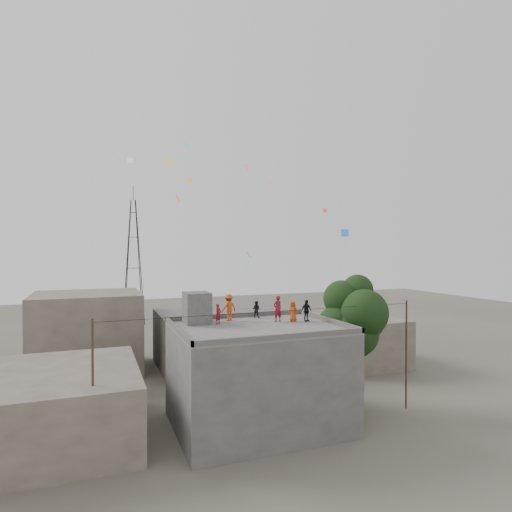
{
  "coord_description": "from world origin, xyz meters",
  "views": [
    {
      "loc": [
        -9.41,
        -24.48,
        10.92
      ],
      "look_at": [
        0.87,
        2.54,
        10.42
      ],
      "focal_mm": 30.0,
      "sensor_mm": 36.0,
      "label": 1
    }
  ],
  "objects_px": {
    "tree": "(354,318)",
    "person_dark_adult": "(306,311)",
    "transmission_tower": "(133,261)",
    "person_red_adult": "(278,309)",
    "stair_head_box": "(197,308)"
  },
  "relations": [
    {
      "from": "stair_head_box",
      "to": "tree",
      "type": "height_order",
      "value": "tree"
    },
    {
      "from": "tree",
      "to": "person_red_adult",
      "type": "xyz_separation_m",
      "value": [
        -5.46,
        0.67,
        0.86
      ]
    },
    {
      "from": "person_red_adult",
      "to": "person_dark_adult",
      "type": "xyz_separation_m",
      "value": [
        1.85,
        -0.53,
        -0.15
      ]
    },
    {
      "from": "stair_head_box",
      "to": "person_red_adult",
      "type": "bearing_deg",
      "value": -14.62
    },
    {
      "from": "person_red_adult",
      "to": "person_dark_adult",
      "type": "height_order",
      "value": "person_red_adult"
    },
    {
      "from": "tree",
      "to": "person_dark_adult",
      "type": "relative_size",
      "value": 6.4
    },
    {
      "from": "person_red_adult",
      "to": "transmission_tower",
      "type": "bearing_deg",
      "value": -95.03
    },
    {
      "from": "tree",
      "to": "person_red_adult",
      "type": "relative_size",
      "value": 5.27
    },
    {
      "from": "transmission_tower",
      "to": "tree",
      "type": "bearing_deg",
      "value": -73.91
    },
    {
      "from": "transmission_tower",
      "to": "person_red_adult",
      "type": "height_order",
      "value": "transmission_tower"
    },
    {
      "from": "tree",
      "to": "person_red_adult",
      "type": "height_order",
      "value": "tree"
    },
    {
      "from": "transmission_tower",
      "to": "person_red_adult",
      "type": "relative_size",
      "value": 11.59
    },
    {
      "from": "tree",
      "to": "transmission_tower",
      "type": "relative_size",
      "value": 0.45
    },
    {
      "from": "transmission_tower",
      "to": "person_red_adult",
      "type": "bearing_deg",
      "value": -81.33
    },
    {
      "from": "person_red_adult",
      "to": "person_dark_adult",
      "type": "distance_m",
      "value": 1.93
    }
  ]
}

